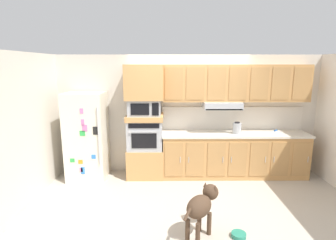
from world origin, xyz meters
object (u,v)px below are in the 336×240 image
Objects in this scene: refrigerator at (87,136)px; screwdriver at (276,131)px; dog_food_bowl at (239,235)px; dog at (202,205)px; microwave at (145,107)px; electric_kettle at (237,128)px; built_in_oven at (145,134)px.

screwdriver is (3.93, 0.21, 0.05)m from refrigerator.
dog is at bearing 174.24° from dog_food_bowl.
refrigerator is 1.31m from microwave.
microwave reaches higher than dog.
microwave is (1.17, 0.07, 0.58)m from refrigerator.
built_in_oven is at bearing 178.55° from electric_kettle.
dog is 3.67× the size of dog_food_bowl.
refrigerator is at bearing 141.90° from dog_food_bowl.
screwdriver is at bearing -3.70° from dog.
screwdriver is 0.91m from electric_kettle.
dog is at bearing -66.06° from microwave.
refrigerator is 3.39m from dog_food_bowl.
refrigerator reaches higher than dog_food_bowl.
electric_kettle reaches higher than screwdriver.
dog is at bearing -66.05° from built_in_oven.
built_in_oven is at bearing 3.30° from refrigerator.
built_in_oven reaches higher than dog_food_bowl.
refrigerator is 3.05m from electric_kettle.
built_in_oven is 1.87m from electric_kettle.
refrigerator is at bearing -177.00° from screwdriver.
electric_kettle reaches higher than dog.
screwdriver is 0.23× the size of dog.
screwdriver is at bearing 3.00° from refrigerator.
built_in_oven is 1.09× the size of microwave.
electric_kettle is at bearing 10.78° from dog.
built_in_oven is 2.76m from screwdriver.
built_in_oven is at bearing 123.98° from dog_food_bowl.
dog is 0.66m from dog_food_bowl.
microwave is 2.68× the size of electric_kettle.
dog is (0.91, -2.04, -1.01)m from microwave.
screwdriver is 0.70× the size of electric_kettle.
electric_kettle is at bearing -1.45° from built_in_oven.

